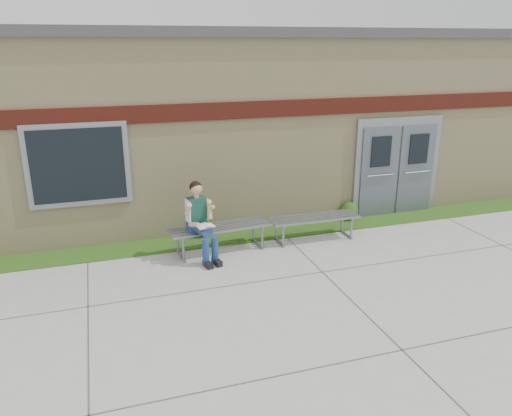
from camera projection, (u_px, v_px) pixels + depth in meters
name	position (u px, v px, depth m)	size (l,w,h in m)	color
ground	(280.00, 293.00, 8.18)	(80.00, 80.00, 0.00)	#9E9E99
grass_strip	(237.00, 237.00, 10.52)	(16.00, 0.80, 0.02)	#244E15
school_building	(200.00, 115.00, 12.92)	(16.20, 6.22, 4.20)	beige
bench_left	(220.00, 232.00, 9.71)	(2.03, 0.71, 0.52)	gray
bench_right	(314.00, 222.00, 10.30)	(1.89, 0.55, 0.49)	gray
girl	(200.00, 219.00, 9.27)	(0.57, 0.91, 1.48)	navy
shrub_mid	(201.00, 228.00, 10.49)	(0.34, 0.34, 0.34)	#244E15
shrub_east	(349.00, 211.00, 11.49)	(0.40, 0.40, 0.40)	#244E15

